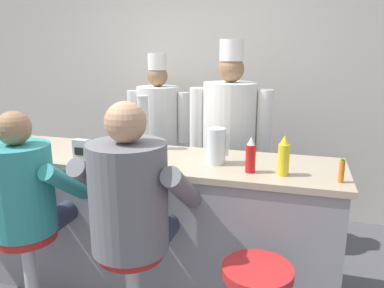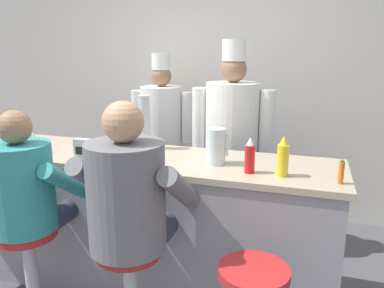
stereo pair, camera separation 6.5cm
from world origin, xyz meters
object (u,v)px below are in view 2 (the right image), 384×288
Objects in this scene: coffee_mug_blue at (89,145)px; napkin_dispenser_chrome at (82,150)px; cook_in_whites_far at (232,138)px; cup_stack_steel at (145,122)px; coffee_mug_tan at (28,137)px; cereal_bowl at (38,150)px; diner_seated_grey at (130,202)px; diner_seated_teal at (26,195)px; breakfast_plate at (139,153)px; cook_in_whites_near at (162,130)px; hot_sauce_bottle_orange at (341,172)px; ketchup_bottle_red at (250,156)px; mustard_bottle_yellow at (283,157)px; water_pitcher_clear at (216,146)px.

napkin_dispenser_chrome reaches higher than coffee_mug_blue.
cook_in_whites_far reaches higher than napkin_dispenser_chrome.
cup_stack_steel reaches higher than napkin_dispenser_chrome.
coffee_mug_tan is 0.81m from napkin_dispenser_chrome.
cereal_bowl is at bearing 173.55° from napkin_dispenser_chrome.
cereal_bowl is 1.03m from diner_seated_grey.
breakfast_plate is at bearing 51.63° from diner_seated_teal.
diner_seated_teal is (-0.47, -0.60, -0.15)m from breakfast_plate.
cup_stack_steel is 0.23× the size of cook_in_whites_near.
cook_in_whites_near is (-1.63, 1.38, -0.14)m from hot_sauce_bottle_orange.
cook_in_whites_far is at bearing 38.63° from cereal_bowl.
hot_sauce_bottle_orange is at bearing -0.22° from cereal_bowl.
diner_seated_teal is at bearing -160.75° from ketchup_bottle_red.
cook_in_whites_far is (0.27, 1.38, 0.08)m from diner_seated_grey.
cook_in_whites_far is at bearing 118.02° from mustard_bottle_yellow.
cup_stack_steel is (1.00, 0.09, 0.16)m from coffee_mug_tan.
ketchup_bottle_red is 1.24m from coffee_mug_blue.
coffee_mug_blue is 0.28m from napkin_dispenser_chrome.
coffee_mug_tan is at bearing 156.00° from napkin_dispenser_chrome.
ketchup_bottle_red is 0.82m from breakfast_plate.
napkin_dispenser_chrome reaches higher than breakfast_plate.
mustard_bottle_yellow is 1.71m from cereal_bowl.
breakfast_plate is (-1.32, 0.19, -0.05)m from hot_sauce_bottle_orange.
mustard_bottle_yellow is at bearing -7.21° from coffee_mug_blue.
napkin_dispenser_chrome is at bearing -143.86° from breakfast_plate.
water_pitcher_clear is 1.98× the size of coffee_mug_blue.
hot_sauce_bottle_orange is 0.10× the size of diner_seated_teal.
coffee_mug_tan is at bearing -123.75° from cook_in_whites_near.
cup_stack_steel is at bearing 159.84° from water_pitcher_clear.
cup_stack_steel is (-1.36, 0.38, 0.14)m from hot_sauce_bottle_orange.
breakfast_plate is 0.18× the size of diner_seated_grey.
cup_stack_steel reaches higher than cereal_bowl.
coffee_mug_blue is (0.29, 0.21, 0.01)m from cereal_bowl.
cup_stack_steel reaches higher than coffee_mug_tan.
coffee_mug_tan is at bearing 129.45° from diner_seated_teal.
coffee_mug_blue is (-0.42, 0.03, 0.02)m from breakfast_plate.
cook_in_whites_far reaches higher than coffee_mug_tan.
mustard_bottle_yellow is at bearing -45.68° from cook_in_whites_near.
water_pitcher_clear is at bearing -3.34° from breakfast_plate.
hot_sauce_bottle_orange is at bearing -11.71° from water_pitcher_clear.
coffee_mug_blue is at bearing -95.27° from cook_in_whites_near.
breakfast_plate is (-0.57, 0.03, -0.10)m from water_pitcher_clear.
cook_in_whites_far is at bearing 129.98° from hot_sauce_bottle_orange.
coffee_mug_blue reaches higher than cereal_bowl.
hot_sauce_bottle_orange is at bearing -15.58° from cup_stack_steel.
mustard_bottle_yellow is 2.03× the size of coffee_mug_blue.
napkin_dispenser_chrome is at bearing -6.45° from cereal_bowl.
diner_seated_grey is (0.27, -0.78, -0.29)m from cup_stack_steel.
diner_seated_grey is (-0.77, -0.44, -0.20)m from mustard_bottle_yellow.
hot_sauce_bottle_orange is 1.15× the size of coffee_mug_tan.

